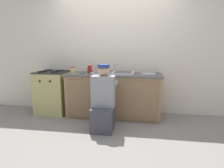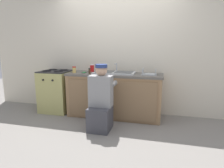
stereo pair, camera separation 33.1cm
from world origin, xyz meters
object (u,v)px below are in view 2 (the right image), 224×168
(plumber_person, at_px, (101,103))
(condiment_jar, at_px, (74,70))
(stove_range, at_px, (57,91))
(dish_rack_tray, at_px, (149,73))
(soda_cup_red, at_px, (92,68))
(spice_bottle_pepper, at_px, (89,71))
(sink_double_basin, at_px, (115,72))
(cell_phone, at_px, (84,72))

(plumber_person, relative_size, condiment_jar, 8.63)
(stove_range, bearing_deg, condiment_jar, -13.34)
(dish_rack_tray, distance_m, soda_cup_red, 1.21)
(stove_range, bearing_deg, spice_bottle_pepper, -9.07)
(plumber_person, distance_m, spice_bottle_pepper, 0.82)
(sink_double_basin, xyz_separation_m, dish_rack_tray, (0.67, -0.01, 0.01))
(sink_double_basin, bearing_deg, stove_range, -179.90)
(spice_bottle_pepper, bearing_deg, dish_rack_tray, 6.09)
(dish_rack_tray, bearing_deg, stove_range, 179.73)
(plumber_person, xyz_separation_m, dish_rack_tray, (0.75, 0.67, 0.44))
(cell_phone, distance_m, condiment_jar, 0.20)
(condiment_jar, bearing_deg, soda_cup_red, 43.11)
(condiment_jar, bearing_deg, stove_range, 166.66)
(soda_cup_red, distance_m, spice_bottle_pepper, 0.29)
(plumber_person, distance_m, condiment_jar, 1.03)
(dish_rack_tray, bearing_deg, sink_double_basin, 179.02)
(stove_range, distance_m, dish_rack_tray, 2.02)
(soda_cup_red, distance_m, condiment_jar, 0.39)
(dish_rack_tray, bearing_deg, condiment_jar, -175.85)
(sink_double_basin, bearing_deg, cell_phone, -175.18)
(stove_range, height_order, soda_cup_red, soda_cup_red)
(plumber_person, relative_size, soda_cup_red, 7.26)
(plumber_person, bearing_deg, soda_cup_red, 118.36)
(stove_range, distance_m, plumber_person, 1.40)
(spice_bottle_pepper, bearing_deg, cell_phone, 151.05)
(plumber_person, distance_m, soda_cup_red, 1.06)
(dish_rack_tray, bearing_deg, soda_cup_red, 172.45)
(stove_range, height_order, plumber_person, plumber_person)
(dish_rack_tray, distance_m, cell_phone, 1.29)
(cell_phone, xyz_separation_m, condiment_jar, (-0.18, -0.07, 0.06))
(sink_double_basin, bearing_deg, soda_cup_red, 164.29)
(condiment_jar, bearing_deg, dish_rack_tray, 4.15)
(plumber_person, distance_m, dish_rack_tray, 1.09)
(soda_cup_red, height_order, condiment_jar, soda_cup_red)
(dish_rack_tray, xyz_separation_m, condiment_jar, (-1.48, -0.11, 0.04))
(stove_range, bearing_deg, sink_double_basin, 0.10)
(stove_range, distance_m, condiment_jar, 0.70)
(stove_range, distance_m, soda_cup_red, 0.94)
(plumber_person, bearing_deg, spice_bottle_pepper, 126.11)
(sink_double_basin, distance_m, condiment_jar, 0.82)
(sink_double_basin, distance_m, cell_phone, 0.62)
(soda_cup_red, xyz_separation_m, condiment_jar, (-0.28, -0.27, -0.01))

